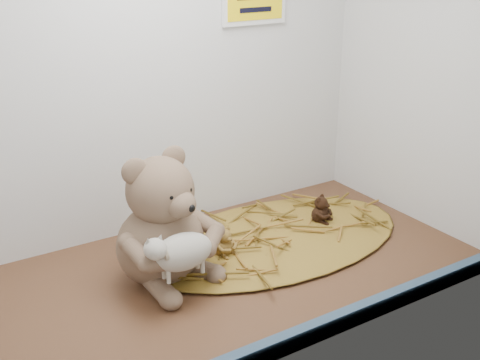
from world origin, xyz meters
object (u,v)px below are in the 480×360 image
toy_lamb (183,252)px  mini_teddy_tan (224,240)px  main_teddy (160,218)px  mini_teddy_brown (320,208)px

toy_lamb → mini_teddy_tan: 20.09cm
main_teddy → mini_teddy_brown: (45.29, 2.35, -9.49)cm
main_teddy → mini_teddy_brown: bearing=-13.4°
toy_lamb → mini_teddy_brown: 47.42cm
main_teddy → toy_lamb: (-0.00, -10.28, -3.30)cm
mini_teddy_tan → main_teddy: bearing=166.8°
main_teddy → mini_teddy_brown: main_teddy is taller
mini_teddy_brown → mini_teddy_tan: bearing=151.7°
toy_lamb → mini_teddy_brown: size_ratio=2.32×
main_teddy → mini_teddy_tan: main_teddy is taller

